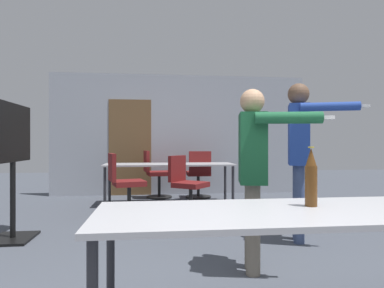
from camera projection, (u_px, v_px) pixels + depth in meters
back_wall at (179, 135)px, 7.51m from camera, size 5.55×0.12×2.60m
conference_table_near at (293, 221)px, 1.90m from camera, size 2.19×0.77×0.74m
conference_table_far at (169, 167)px, 6.26m from camera, size 2.35×0.76×0.74m
tv_screen at (13, 157)px, 3.92m from camera, size 0.44×1.02×1.57m
person_far_watching at (254, 161)px, 2.95m from camera, size 0.70×0.68×1.58m
person_right_polo at (300, 144)px, 3.86m from camera, size 0.73×0.74×1.79m
office_chair_side_rolled at (187, 186)px, 5.50m from camera, size 0.69×0.67×0.91m
office_chair_far_right at (156, 175)px, 6.95m from camera, size 0.58×0.53×0.96m
office_chair_far_left at (199, 176)px, 6.92m from camera, size 0.52×0.55×0.95m
office_chair_mid_tucked at (124, 186)px, 5.26m from camera, size 0.62×0.57×0.95m
beer_bottle at (311, 178)px, 2.01m from camera, size 0.07×0.07×0.35m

